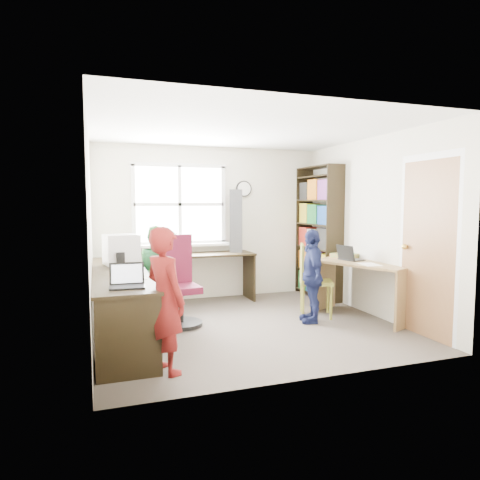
{
  "coord_description": "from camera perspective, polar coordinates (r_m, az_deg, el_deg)",
  "views": [
    {
      "loc": [
        -1.75,
        -4.9,
        1.53
      ],
      "look_at": [
        0.0,
        0.25,
        1.05
      ],
      "focal_mm": 32.0,
      "sensor_mm": 36.0,
      "label": 1
    }
  ],
  "objects": [
    {
      "name": "wooden_chair",
      "position": [
        5.84,
        9.39,
        -4.9
      ],
      "size": [
        0.56,
        0.56,
        0.97
      ],
      "rotation": [
        0.0,
        0.0,
        -0.42
      ],
      "color": "olive",
      "rests_on": "ground"
    },
    {
      "name": "paper_a",
      "position": [
        4.56,
        -14.06,
        -4.92
      ],
      "size": [
        0.34,
        0.39,
        0.0
      ],
      "rotation": [
        0.0,
        0.0,
        0.42
      ],
      "color": "white",
      "rests_on": "l_desk"
    },
    {
      "name": "speaker_b",
      "position": [
        5.79,
        -16.02,
        -1.96
      ],
      "size": [
        0.09,
        0.09,
        0.19
      ],
      "rotation": [
        0.0,
        0.0,
        0.01
      ],
      "color": "black",
      "rests_on": "l_desk"
    },
    {
      "name": "speaker_a",
      "position": [
        5.29,
        -15.67,
        -2.59
      ],
      "size": [
        0.1,
        0.1,
        0.19
      ],
      "rotation": [
        0.0,
        0.0,
        0.1
      ],
      "color": "black",
      "rests_on": "l_desk"
    },
    {
      "name": "laptop_left",
      "position": [
        4.1,
        -14.82,
        -5.35
      ],
      "size": [
        0.33,
        0.28,
        0.22
      ],
      "rotation": [
        0.0,
        0.0,
        -0.06
      ],
      "color": "black",
      "rests_on": "l_desk"
    },
    {
      "name": "swivel_chair",
      "position": [
        5.42,
        -8.13,
        -6.16
      ],
      "size": [
        0.58,
        0.58,
        1.12
      ],
      "rotation": [
        0.0,
        0.0,
        0.12
      ],
      "color": "black",
      "rests_on": "ground"
    },
    {
      "name": "cd_tower",
      "position": [
        6.68,
        -0.54,
        2.55
      ],
      "size": [
        0.24,
        0.23,
        0.98
      ],
      "rotation": [
        0.0,
        0.0,
        -0.32
      ],
      "color": "black",
      "rests_on": "l_desk"
    },
    {
      "name": "person_red",
      "position": [
        3.91,
        -9.95,
        -7.9
      ],
      "size": [
        0.49,
        0.57,
        1.32
      ],
      "primitive_type": "imported",
      "rotation": [
        0.0,
        0.0,
        2.02
      ],
      "color": "maroon",
      "rests_on": "ground"
    },
    {
      "name": "person_green",
      "position": [
        5.91,
        -10.9,
        -4.01
      ],
      "size": [
        0.58,
        0.68,
        1.22
      ],
      "primitive_type": "imported",
      "rotation": [
        0.0,
        0.0,
        1.8
      ],
      "color": "#317C36",
      "rests_on": "ground"
    },
    {
      "name": "room",
      "position": [
        5.31,
        0.64,
        1.67
      ],
      "size": [
        3.64,
        3.44,
        2.44
      ],
      "color": "#423B34",
      "rests_on": "ground"
    },
    {
      "name": "l_desk",
      "position": [
        4.76,
        -13.08,
        -8.13
      ],
      "size": [
        2.38,
        2.95,
        0.75
      ],
      "color": "black",
      "rests_on": "ground"
    },
    {
      "name": "potted_plant",
      "position": [
        6.51,
        -9.06,
        -0.47
      ],
      "size": [
        0.21,
        0.18,
        0.32
      ],
      "primitive_type": "imported",
      "rotation": [
        0.0,
        0.0,
        0.24
      ],
      "color": "#2C6F32",
      "rests_on": "l_desk"
    },
    {
      "name": "laptop_right",
      "position": [
        6.0,
        14.33,
        -2.18
      ],
      "size": [
        0.31,
        0.35,
        0.21
      ],
      "rotation": [
        0.0,
        0.0,
        1.78
      ],
      "color": "black",
      "rests_on": "right_desk"
    },
    {
      "name": "person_navy",
      "position": [
        5.54,
        9.55,
        -4.75
      ],
      "size": [
        0.47,
        0.75,
        1.19
      ],
      "primitive_type": "imported",
      "rotation": [
        0.0,
        0.0,
        -1.85
      ],
      "color": "#161D45",
      "rests_on": "ground"
    },
    {
      "name": "game_box",
      "position": [
        6.29,
        13.8,
        -2.02
      ],
      "size": [
        0.39,
        0.39,
        0.06
      ],
      "rotation": [
        0.0,
        0.0,
        0.35
      ],
      "color": "red",
      "rests_on": "right_desk"
    },
    {
      "name": "paper_b",
      "position": [
        5.67,
        16.88,
        -3.13
      ],
      "size": [
        0.25,
        0.32,
        0.0
      ],
      "rotation": [
        0.0,
        0.0,
        -0.13
      ],
      "color": "white",
      "rests_on": "right_desk"
    },
    {
      "name": "right_desk",
      "position": [
        5.89,
        15.95,
        -4.84
      ],
      "size": [
        1.06,
        1.42,
        0.74
      ],
      "rotation": [
        0.0,
        0.0,
        0.41
      ],
      "color": "#97794B",
      "rests_on": "ground"
    },
    {
      "name": "crt_monitor",
      "position": [
        5.47,
        -15.53,
        -1.27
      ],
      "size": [
        0.45,
        0.42,
        0.39
      ],
      "rotation": [
        0.0,
        0.0,
        0.19
      ],
      "color": "silver",
      "rests_on": "l_desk"
    },
    {
      "name": "bookshelf",
      "position": [
        6.99,
        10.41,
        0.62
      ],
      "size": [
        0.3,
        1.02,
        2.1
      ],
      "color": "black",
      "rests_on": "ground"
    }
  ]
}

